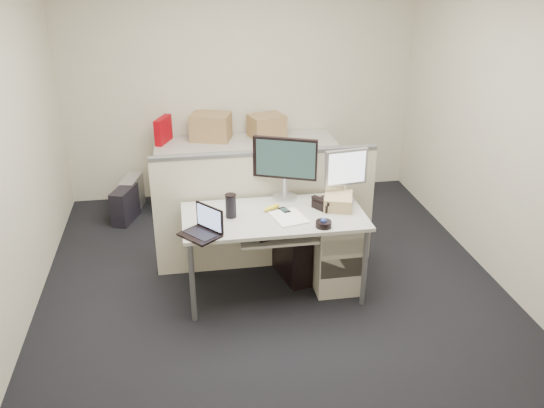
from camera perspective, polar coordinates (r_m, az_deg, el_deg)
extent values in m
cube|color=black|center=(5.09, 0.17, -8.56)|extent=(4.00, 4.50, 0.01)
cube|color=beige|center=(6.65, -3.10, 12.11)|extent=(4.00, 0.02, 2.70)
cube|color=beige|center=(2.52, 8.84, -10.16)|extent=(4.00, 0.02, 2.70)
cube|color=beige|center=(4.63, -25.12, 4.21)|extent=(0.02, 4.50, 2.70)
cube|color=beige|center=(5.20, 22.62, 6.73)|extent=(0.02, 4.50, 2.70)
cube|color=#BAB9AD|center=(4.74, 0.18, -1.25)|extent=(1.50, 0.75, 0.03)
cylinder|color=slate|center=(4.58, -7.89, -7.73)|extent=(0.04, 0.04, 0.70)
cylinder|color=slate|center=(5.14, -8.17, -3.90)|extent=(0.04, 0.04, 0.70)
cylinder|color=slate|center=(4.79, 9.16, -6.24)|extent=(0.04, 0.04, 0.70)
cylinder|color=slate|center=(5.33, 7.04, -2.74)|extent=(0.04, 0.04, 0.70)
cube|color=#BAB9AD|center=(4.62, 0.55, -3.26)|extent=(0.62, 0.32, 0.02)
cube|color=beige|center=(5.07, 6.24, -4.53)|extent=(0.40, 0.55, 0.65)
cube|color=beige|center=(5.21, -0.64, -0.78)|extent=(2.00, 0.06, 1.10)
cube|color=beige|center=(6.63, -2.60, 3.14)|extent=(2.00, 0.60, 0.72)
cube|color=black|center=(4.94, 1.29, 3.53)|extent=(0.59, 0.41, 0.55)
cube|color=#B7B7BC|center=(4.94, 7.30, 2.76)|extent=(0.40, 0.24, 0.46)
cube|color=black|center=(4.38, -7.24, -1.91)|extent=(0.35, 0.36, 0.22)
cylinder|color=black|center=(4.54, 5.13, -1.99)|extent=(0.15, 0.15, 0.05)
cube|color=black|center=(4.88, 5.54, 0.08)|extent=(0.28, 0.27, 0.07)
cube|color=white|center=(4.68, 1.65, -1.33)|extent=(0.31, 0.35, 0.01)
cube|color=gold|center=(4.76, 2.32, -0.86)|extent=(0.10, 0.10, 0.01)
cylinder|color=black|center=(4.67, -4.10, -0.24)|extent=(0.11, 0.11, 0.19)
ellipsoid|color=#FFF61B|center=(4.81, -0.02, -0.36)|extent=(0.17, 0.14, 0.04)
cube|color=black|center=(4.79, 1.26, -0.66)|extent=(0.10, 0.13, 0.02)
cube|color=tan|center=(4.89, 6.58, 0.32)|extent=(0.31, 0.35, 0.11)
cube|color=black|center=(4.65, 1.07, -2.73)|extent=(0.50, 0.29, 0.03)
cube|color=black|center=(5.17, 1.99, -5.06)|extent=(0.29, 0.51, 0.44)
cube|color=black|center=(6.42, -14.36, -0.07)|extent=(0.29, 0.43, 0.38)
cube|color=#B7B7BC|center=(6.68, -13.70, 1.00)|extent=(0.26, 0.43, 0.38)
cube|color=tan|center=(6.55, -6.07, 7.54)|extent=(0.50, 0.43, 0.32)
cube|color=tan|center=(6.62, -0.53, 7.66)|extent=(0.45, 0.39, 0.27)
cube|color=#9F020C|center=(6.52, -10.72, 7.13)|extent=(0.20, 0.33, 0.30)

